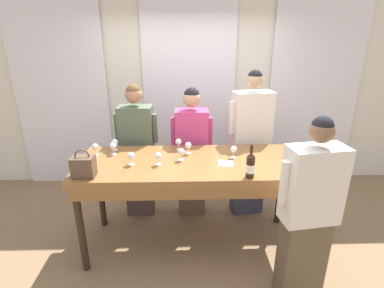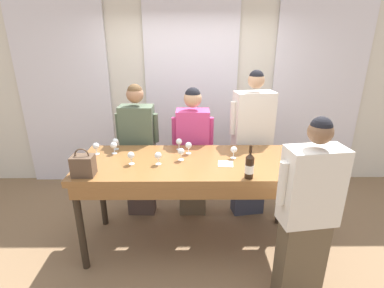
{
  "view_description": "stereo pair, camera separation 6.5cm",
  "coord_description": "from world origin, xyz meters",
  "px_view_note": "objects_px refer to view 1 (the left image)",
  "views": [
    {
      "loc": [
        -0.08,
        -2.78,
        2.25
      ],
      "look_at": [
        0.0,
        0.09,
        1.16
      ],
      "focal_mm": 28.0,
      "sensor_mm": 36.0,
      "label": 1
    },
    {
      "loc": [
        -0.02,
        -2.78,
        2.25
      ],
      "look_at": [
        0.0,
        0.09,
        1.16
      ],
      "focal_mm": 28.0,
      "sensor_mm": 36.0,
      "label": 2
    }
  ],
  "objects_px": {
    "handbag": "(83,166)",
    "guest_cream_sweater": "(250,145)",
    "wine_glass_back_left": "(115,142)",
    "guest_pink_top": "(192,152)",
    "wine_glass_front_mid": "(188,146)",
    "wine_glass_back_mid": "(95,147)",
    "wine_bottle": "(250,165)",
    "wine_glass_back_right": "(131,156)",
    "wine_glass_center_right": "(158,156)",
    "host_pouring": "(308,215)",
    "wine_glass_center_left": "(178,142)",
    "wine_glass_center_mid": "(113,146)",
    "wine_glass_front_left": "(181,152)",
    "guest_olive_jacket": "(138,151)",
    "tasting_bar": "(192,170)",
    "wine_glass_front_right": "(234,150)"
  },
  "relations": [
    {
      "from": "wine_glass_center_right",
      "to": "guest_olive_jacket",
      "type": "height_order",
      "value": "guest_olive_jacket"
    },
    {
      "from": "wine_bottle",
      "to": "wine_glass_front_mid",
      "type": "xyz_separation_m",
      "value": [
        -0.54,
        0.57,
        -0.03
      ]
    },
    {
      "from": "wine_glass_front_right",
      "to": "wine_glass_center_left",
      "type": "relative_size",
      "value": 1.0
    },
    {
      "from": "wine_bottle",
      "to": "wine_glass_front_left",
      "type": "xyz_separation_m",
      "value": [
        -0.62,
        0.4,
        -0.03
      ]
    },
    {
      "from": "wine_glass_front_left",
      "to": "guest_cream_sweater",
      "type": "xyz_separation_m",
      "value": [
        0.84,
        0.61,
        -0.17
      ]
    },
    {
      "from": "wine_glass_back_left",
      "to": "guest_olive_jacket",
      "type": "relative_size",
      "value": 0.08
    },
    {
      "from": "wine_glass_back_left",
      "to": "wine_bottle",
      "type": "bearing_deg",
      "value": -27.33
    },
    {
      "from": "host_pouring",
      "to": "wine_bottle",
      "type": "bearing_deg",
      "value": 138.41
    },
    {
      "from": "guest_pink_top",
      "to": "wine_glass_front_left",
      "type": "bearing_deg",
      "value": -101.43
    },
    {
      "from": "guest_pink_top",
      "to": "guest_cream_sweater",
      "type": "bearing_deg",
      "value": 0.0
    },
    {
      "from": "wine_glass_center_mid",
      "to": "guest_olive_jacket",
      "type": "xyz_separation_m",
      "value": [
        0.18,
        0.43,
        -0.24
      ]
    },
    {
      "from": "wine_glass_back_left",
      "to": "wine_glass_front_left",
      "type": "bearing_deg",
      "value": -22.16
    },
    {
      "from": "handbag",
      "to": "wine_glass_center_left",
      "type": "xyz_separation_m",
      "value": [
        0.85,
        0.63,
        -0.01
      ]
    },
    {
      "from": "tasting_bar",
      "to": "guest_cream_sweater",
      "type": "distance_m",
      "value": 0.98
    },
    {
      "from": "wine_glass_center_left",
      "to": "wine_glass_front_mid",
      "type": "bearing_deg",
      "value": -47.34
    },
    {
      "from": "wine_glass_front_right",
      "to": "wine_glass_center_right",
      "type": "bearing_deg",
      "value": -169.0
    },
    {
      "from": "wine_glass_back_left",
      "to": "guest_pink_top",
      "type": "bearing_deg",
      "value": 19.99
    },
    {
      "from": "wine_bottle",
      "to": "wine_glass_back_right",
      "type": "relative_size",
      "value": 2.42
    },
    {
      "from": "wine_glass_center_left",
      "to": "wine_glass_back_left",
      "type": "height_order",
      "value": "same"
    },
    {
      "from": "handbag",
      "to": "wine_glass_center_right",
      "type": "height_order",
      "value": "handbag"
    },
    {
      "from": "wine_bottle",
      "to": "wine_glass_center_left",
      "type": "distance_m",
      "value": 0.95
    },
    {
      "from": "tasting_bar",
      "to": "wine_glass_front_right",
      "type": "relative_size",
      "value": 17.92
    },
    {
      "from": "wine_glass_front_mid",
      "to": "wine_glass_center_left",
      "type": "distance_m",
      "value": 0.16
    },
    {
      "from": "wine_glass_back_right",
      "to": "guest_olive_jacket",
      "type": "distance_m",
      "value": 0.75
    },
    {
      "from": "guest_olive_jacket",
      "to": "wine_glass_front_right",
      "type": "bearing_deg",
      "value": -27.52
    },
    {
      "from": "wine_glass_front_left",
      "to": "guest_olive_jacket",
      "type": "bearing_deg",
      "value": 131.54
    },
    {
      "from": "handbag",
      "to": "wine_glass_back_left",
      "type": "xyz_separation_m",
      "value": [
        0.14,
        0.64,
        -0.01
      ]
    },
    {
      "from": "guest_cream_sweater",
      "to": "host_pouring",
      "type": "distance_m",
      "value": 1.39
    },
    {
      "from": "wine_glass_center_left",
      "to": "wine_glass_back_mid",
      "type": "height_order",
      "value": "same"
    },
    {
      "from": "guest_pink_top",
      "to": "wine_glass_center_mid",
      "type": "bearing_deg",
      "value": -152.94
    },
    {
      "from": "wine_glass_center_right",
      "to": "wine_glass_back_right",
      "type": "xyz_separation_m",
      "value": [
        -0.27,
        0.01,
        0.0
      ]
    },
    {
      "from": "wine_glass_back_mid",
      "to": "host_pouring",
      "type": "bearing_deg",
      "value": -25.5
    },
    {
      "from": "wine_bottle",
      "to": "guest_pink_top",
      "type": "relative_size",
      "value": 0.19
    },
    {
      "from": "wine_glass_back_right",
      "to": "wine_glass_front_left",
      "type": "bearing_deg",
      "value": 11.1
    },
    {
      "from": "wine_glass_front_left",
      "to": "wine_glass_back_left",
      "type": "bearing_deg",
      "value": 157.84
    },
    {
      "from": "wine_glass_back_mid",
      "to": "wine_bottle",
      "type": "bearing_deg",
      "value": -20.08
    },
    {
      "from": "wine_glass_center_mid",
      "to": "guest_cream_sweater",
      "type": "height_order",
      "value": "guest_cream_sweater"
    },
    {
      "from": "guest_pink_top",
      "to": "wine_bottle",
      "type": "bearing_deg",
      "value": -63.9
    },
    {
      "from": "wine_glass_center_left",
      "to": "guest_cream_sweater",
      "type": "xyz_separation_m",
      "value": [
        0.87,
        0.32,
        -0.17
      ]
    },
    {
      "from": "wine_glass_back_mid",
      "to": "guest_pink_top",
      "type": "distance_m",
      "value": 1.15
    },
    {
      "from": "wine_glass_front_mid",
      "to": "guest_pink_top",
      "type": "bearing_deg",
      "value": 83.66
    },
    {
      "from": "wine_glass_front_left",
      "to": "wine_glass_front_mid",
      "type": "xyz_separation_m",
      "value": [
        0.07,
        0.17,
        0.0
      ]
    },
    {
      "from": "wine_glass_back_mid",
      "to": "host_pouring",
      "type": "relative_size",
      "value": 0.08
    },
    {
      "from": "wine_glass_front_left",
      "to": "guest_pink_top",
      "type": "bearing_deg",
      "value": 78.57
    },
    {
      "from": "tasting_bar",
      "to": "wine_glass_back_right",
      "type": "xyz_separation_m",
      "value": [
        -0.6,
        -0.05,
        0.19
      ]
    },
    {
      "from": "wine_glass_back_right",
      "to": "guest_cream_sweater",
      "type": "bearing_deg",
      "value": 27.92
    },
    {
      "from": "handbag",
      "to": "guest_cream_sweater",
      "type": "xyz_separation_m",
      "value": [
        1.72,
        0.95,
        -0.18
      ]
    },
    {
      "from": "wine_glass_back_left",
      "to": "guest_pink_top",
      "type": "height_order",
      "value": "guest_pink_top"
    },
    {
      "from": "wine_bottle",
      "to": "handbag",
      "type": "distance_m",
      "value": 1.5
    },
    {
      "from": "wine_glass_center_left",
      "to": "wine_glass_center_right",
      "type": "height_order",
      "value": "same"
    }
  ]
}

